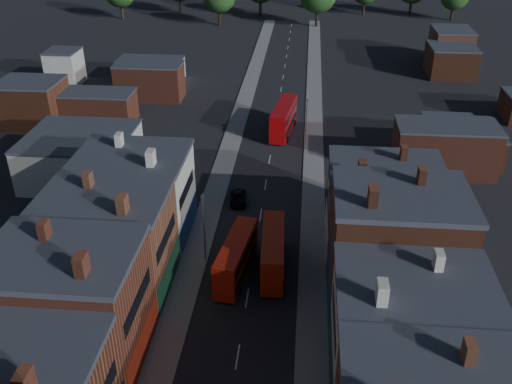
% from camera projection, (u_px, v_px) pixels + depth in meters
% --- Properties ---
extents(pavement_west, '(3.00, 200.00, 0.12)m').
position_uv_depth(pavement_west, '(221.00, 176.00, 79.93)').
color(pavement_west, gray).
rests_on(pavement_west, ground).
extents(pavement_east, '(3.00, 200.00, 0.12)m').
position_uv_depth(pavement_east, '(313.00, 180.00, 78.89)').
color(pavement_east, gray).
rests_on(pavement_east, ground).
extents(lamp_post_2, '(0.25, 0.70, 8.12)m').
position_uv_depth(lamp_post_2, '(204.00, 224.00, 60.15)').
color(lamp_post_2, slate).
rests_on(lamp_post_2, ground).
extents(lamp_post_3, '(0.25, 0.70, 8.12)m').
position_uv_depth(lamp_post_3, '(306.00, 121.00, 85.46)').
color(lamp_post_3, slate).
rests_on(lamp_post_3, ground).
extents(bus_0, '(3.59, 10.09, 4.26)m').
position_uv_depth(bus_0, '(236.00, 257.00, 58.93)').
color(bus_0, red).
rests_on(bus_0, ground).
extents(bus_1, '(2.88, 10.15, 4.35)m').
position_uv_depth(bus_1, '(273.00, 251.00, 59.78)').
color(bus_1, '#B0210A').
rests_on(bus_1, ground).
extents(bus_2, '(3.95, 11.42, 4.83)m').
position_uv_depth(bus_2, '(284.00, 118.00, 92.07)').
color(bus_2, '#AC0709').
rests_on(bus_2, ground).
extents(car_2, '(2.65, 4.79, 1.27)m').
position_uv_depth(car_2, '(238.00, 198.00, 73.20)').
color(car_2, black).
rests_on(car_2, ground).
extents(car_3, '(1.92, 3.92, 1.10)m').
position_uv_depth(car_3, '(280.00, 137.00, 90.58)').
color(car_3, silver).
rests_on(car_3, ground).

